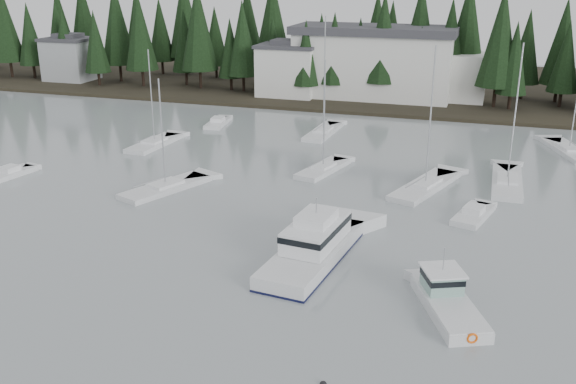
# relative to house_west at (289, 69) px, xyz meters

# --- Properties ---
(far_shore_land) EXTENTS (240.00, 54.00, 1.00)m
(far_shore_land) POSITION_rel_house_west_xyz_m (18.00, 18.00, -4.65)
(far_shore_land) COLOR black
(far_shore_land) RESTS_ON ground
(conifer_treeline) EXTENTS (200.00, 22.00, 20.00)m
(conifer_treeline) POSITION_rel_house_west_xyz_m (18.00, 7.00, -4.65)
(conifer_treeline) COLOR black
(conifer_treeline) RESTS_ON ground
(house_west) EXTENTS (9.54, 7.42, 8.75)m
(house_west) POSITION_rel_house_west_xyz_m (0.00, 0.00, 0.00)
(house_west) COLOR silver
(house_west) RESTS_ON ground
(house_far_west) EXTENTS (8.48, 7.42, 8.25)m
(house_far_west) POSITION_rel_house_west_xyz_m (-42.00, 2.00, -0.25)
(house_far_west) COLOR #999EA0
(house_far_west) RESTS_ON ground
(harbor_inn) EXTENTS (29.50, 11.50, 10.90)m
(harbor_inn) POSITION_rel_house_west_xyz_m (15.04, 3.34, 1.12)
(harbor_inn) COLOR silver
(harbor_inn) RESTS_ON ground
(cabin_cruiser_center) EXTENTS (5.19, 12.72, 5.32)m
(cabin_cruiser_center) POSITION_rel_house_west_xyz_m (20.04, -56.49, -3.86)
(cabin_cruiser_center) COLOR silver
(cabin_cruiser_center) RESTS_ON ground
(lobster_boat_teal) EXTENTS (5.48, 7.96, 4.19)m
(lobster_boat_teal) POSITION_rel_house_west_xyz_m (29.85, -60.96, -4.15)
(lobster_boat_teal) COLOR silver
(lobster_boat_teal) RESTS_ON ground
(sailboat_0) EXTENTS (6.06, 11.07, 14.02)m
(sailboat_0) POSITION_rel_house_west_xyz_m (25.99, -38.17, -4.59)
(sailboat_0) COLOR silver
(sailboat_0) RESTS_ON ground
(sailboat_2) EXTENTS (6.15, 9.70, 11.11)m
(sailboat_2) POSITION_rel_house_west_xyz_m (2.56, -46.17, -4.60)
(sailboat_2) COLOR silver
(sailboat_2) RESTS_ON ground
(sailboat_3) EXTENTS (4.31, 8.37, 11.97)m
(sailboat_3) POSITION_rel_house_west_xyz_m (15.29, -35.87, -4.58)
(sailboat_3) COLOR silver
(sailboat_3) RESTS_ON ground
(sailboat_5) EXTENTS (3.31, 8.97, 11.74)m
(sailboat_5) POSITION_rel_house_west_xyz_m (-6.32, -32.22, -4.59)
(sailboat_5) COLOR silver
(sailboat_5) RESTS_ON ground
(sailboat_7) EXTENTS (2.83, 10.76, 14.08)m
(sailboat_7) POSITION_rel_house_west_xyz_m (33.43, -34.47, -4.59)
(sailboat_7) COLOR silver
(sailboat_7) RESTS_ON ground
(sailboat_8) EXTENTS (3.05, 9.90, 15.01)m
(sailboat_8) POSITION_rel_house_west_xyz_m (11.28, -20.69, -4.57)
(sailboat_8) COLOR silver
(sailboat_8) RESTS_ON ground
(sailboat_9) EXTENTS (5.90, 10.19, 13.16)m
(sailboat_9) POSITION_rel_house_west_xyz_m (40.17, -20.54, -4.59)
(sailboat_9) COLOR silver
(sailboat_9) RESTS_ON ground
(runabout_0) EXTENTS (3.05, 5.48, 1.42)m
(runabout_0) POSITION_rel_house_west_xyz_m (-14.49, -47.13, -4.52)
(runabout_0) COLOR silver
(runabout_0) RESTS_ON ground
(runabout_1) EXTENTS (3.61, 6.15, 1.42)m
(runabout_1) POSITION_rel_house_west_xyz_m (30.71, -44.57, -4.52)
(runabout_1) COLOR silver
(runabout_1) RESTS_ON ground
(runabout_3) EXTENTS (3.02, 6.61, 1.42)m
(runabout_3) POSITION_rel_house_west_xyz_m (-3.43, -20.28, -4.52)
(runabout_3) COLOR silver
(runabout_3) RESTS_ON ground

